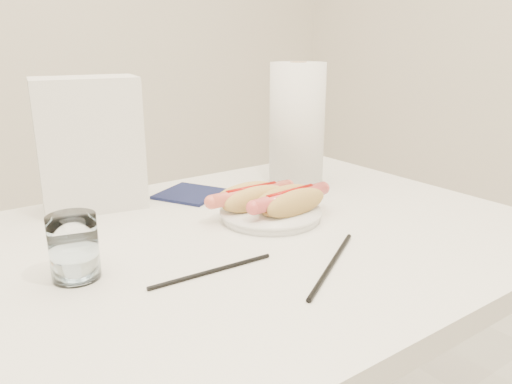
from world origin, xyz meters
TOP-DOWN VIEW (x-y plane):
  - table at (0.00, 0.00)m, footprint 1.20×0.80m
  - plate at (0.14, 0.04)m, footprint 0.23×0.23m
  - hotdog_left at (0.12, 0.07)m, footprint 0.19×0.07m
  - hotdog_right at (0.16, 0.01)m, footprint 0.19×0.09m
  - water_glass at (-0.25, 0.00)m, footprint 0.07×0.07m
  - chopstick_near at (-0.08, -0.10)m, footprint 0.21×0.02m
  - chopstick_far at (0.08, -0.19)m, footprint 0.22×0.14m
  - napkin_box at (-0.12, 0.31)m, footprint 0.22×0.15m
  - navy_napkin at (0.08, 0.27)m, footprint 0.17×0.17m
  - paper_towel_roll at (0.33, 0.19)m, footprint 0.14×0.14m

SIDE VIEW (x-z plane):
  - table at x=0.00m, z-range 0.32..1.07m
  - chopstick_near at x=-0.08m, z-range 0.75..0.76m
  - navy_napkin at x=0.08m, z-range 0.75..0.76m
  - chopstick_far at x=0.08m, z-range 0.75..0.76m
  - plate at x=0.14m, z-range 0.75..0.77m
  - hotdog_left at x=0.12m, z-range 0.76..0.82m
  - hotdog_right at x=0.16m, z-range 0.76..0.82m
  - water_glass at x=-0.25m, z-range 0.75..0.85m
  - napkin_box at x=-0.12m, z-range 0.75..1.02m
  - paper_towel_roll at x=0.33m, z-range 0.75..1.04m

